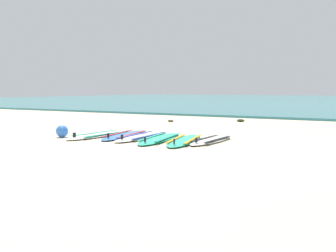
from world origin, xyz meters
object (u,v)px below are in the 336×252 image
at_px(surfboard_2, 143,136).
at_px(surfboard_5, 211,140).
at_px(surfboard_4, 184,140).
at_px(surfboard_3, 160,139).
at_px(surfboard_1, 125,135).
at_px(beach_ball, 62,131).
at_px(surfboard_0, 101,135).

xyz_separation_m(surfboard_2, surfboard_5, (1.78, 0.15, 0.00)).
relative_size(surfboard_4, surfboard_5, 1.20).
relative_size(surfboard_2, surfboard_3, 0.98).
xyz_separation_m(surfboard_1, surfboard_2, (0.55, -0.03, -0.00)).
height_order(surfboard_3, beach_ball, beach_ball).
bearing_deg(surfboard_3, surfboard_0, -177.63).
bearing_deg(surfboard_0, surfboard_3, 2.37).
bearing_deg(beach_ball, surfboard_1, 35.22).
bearing_deg(beach_ball, surfboard_2, 25.56).
relative_size(surfboard_0, surfboard_4, 1.04).
bearing_deg(surfboard_3, surfboard_5, 14.18).
xyz_separation_m(surfboard_0, beach_ball, (-0.72, -0.66, 0.12)).
relative_size(surfboard_2, beach_ball, 7.60).
bearing_deg(surfboard_4, beach_ball, -166.59).
relative_size(surfboard_5, beach_ball, 6.26).
xyz_separation_m(surfboard_1, surfboard_5, (2.33, 0.12, 0.00)).
bearing_deg(surfboard_0, surfboard_2, 11.03).
relative_size(surfboard_4, beach_ball, 7.50).
bearing_deg(beach_ball, surfboard_4, 13.41).
height_order(surfboard_2, surfboard_5, same).
xyz_separation_m(surfboard_5, beach_ball, (-3.63, -1.04, 0.12)).
bearing_deg(surfboard_5, surfboard_3, -165.82).
height_order(surfboard_1, surfboard_4, same).
bearing_deg(surfboard_2, beach_ball, -154.44).
bearing_deg(surfboard_2, surfboard_4, -6.84).
distance_m(surfboard_1, surfboard_3, 1.15).
height_order(surfboard_2, surfboard_3, same).
bearing_deg(surfboard_0, surfboard_4, 1.73).
bearing_deg(surfboard_4, surfboard_5, 29.09).
bearing_deg(surfboard_1, surfboard_5, 2.97).
xyz_separation_m(surfboard_2, surfboard_3, (0.58, -0.15, 0.00)).
bearing_deg(surfboard_5, surfboard_4, -150.91).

